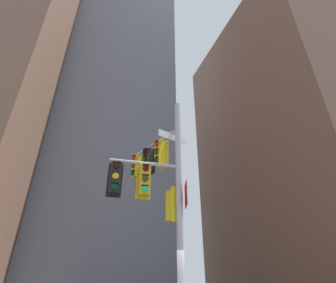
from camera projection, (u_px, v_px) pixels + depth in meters
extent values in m
cube|color=brown|center=(308.00, 145.00, 27.88)|extent=(17.84, 17.84, 29.50)
cube|color=slate|center=(102.00, 92.00, 33.74)|extent=(14.88, 14.88, 47.09)
cylinder|color=#B2B2B5|center=(179.00, 203.00, 8.24)|extent=(0.22, 0.22, 7.83)
cylinder|color=#B2B2B5|center=(154.00, 144.00, 10.62)|extent=(1.07, 2.94, 0.12)
cylinder|color=#B2B2B5|center=(145.00, 164.00, 8.60)|extent=(2.34, 0.38, 0.12)
cube|color=yellow|center=(164.00, 155.00, 10.12)|extent=(0.18, 0.47, 1.14)
cube|color=yellow|center=(160.00, 154.00, 10.02)|extent=(0.43, 0.43, 1.00)
cylinder|color=red|center=(156.00, 144.00, 10.08)|extent=(0.12, 0.21, 0.20)
cube|color=black|center=(156.00, 141.00, 10.13)|extent=(0.14, 0.23, 0.02)
cylinder|color=#3C2C06|center=(156.00, 152.00, 9.91)|extent=(0.12, 0.21, 0.20)
cube|color=black|center=(156.00, 149.00, 9.96)|extent=(0.14, 0.23, 0.02)
cylinder|color=#06311C|center=(156.00, 160.00, 9.74)|extent=(0.12, 0.21, 0.20)
cube|color=black|center=(156.00, 158.00, 9.80)|extent=(0.14, 0.23, 0.02)
cube|color=black|center=(152.00, 162.00, 10.70)|extent=(0.18, 0.47, 1.14)
cube|color=black|center=(148.00, 161.00, 10.60)|extent=(0.43, 0.43, 1.00)
cylinder|color=#360605|center=(144.00, 152.00, 10.65)|extent=(0.12, 0.21, 0.20)
cube|color=black|center=(144.00, 149.00, 10.71)|extent=(0.14, 0.23, 0.02)
cylinder|color=#3C2C06|center=(144.00, 159.00, 10.49)|extent=(0.12, 0.21, 0.20)
cube|color=black|center=(144.00, 157.00, 10.54)|extent=(0.14, 0.23, 0.02)
cylinder|color=#19C672|center=(144.00, 167.00, 10.32)|extent=(0.12, 0.21, 0.20)
cube|color=black|center=(144.00, 164.00, 10.37)|extent=(0.14, 0.23, 0.02)
cube|color=gold|center=(141.00, 168.00, 11.28)|extent=(0.18, 0.47, 1.14)
cube|color=gold|center=(137.00, 167.00, 11.17)|extent=(0.43, 0.43, 1.00)
cylinder|color=red|center=(134.00, 158.00, 11.23)|extent=(0.12, 0.21, 0.20)
cube|color=black|center=(134.00, 156.00, 11.28)|extent=(0.14, 0.23, 0.02)
cylinder|color=#3C2C06|center=(133.00, 166.00, 11.06)|extent=(0.12, 0.21, 0.20)
cube|color=black|center=(133.00, 163.00, 11.12)|extent=(0.14, 0.23, 0.02)
cylinder|color=#06311C|center=(133.00, 173.00, 10.89)|extent=(0.12, 0.21, 0.20)
cube|color=black|center=(133.00, 171.00, 10.95)|extent=(0.14, 0.23, 0.02)
cube|color=gold|center=(143.00, 182.00, 8.47)|extent=(0.48, 0.08, 1.14)
cube|color=gold|center=(144.00, 181.00, 8.31)|extent=(0.38, 0.38, 1.00)
cylinder|color=#360605|center=(146.00, 168.00, 8.31)|extent=(0.21, 0.08, 0.20)
cube|color=black|center=(146.00, 165.00, 8.36)|extent=(0.23, 0.10, 0.02)
cylinder|color=#3C2C06|center=(145.00, 178.00, 8.14)|extent=(0.21, 0.08, 0.20)
cube|color=black|center=(146.00, 175.00, 8.19)|extent=(0.23, 0.10, 0.02)
cylinder|color=#19C672|center=(145.00, 189.00, 7.97)|extent=(0.21, 0.08, 0.20)
cube|color=black|center=(145.00, 185.00, 8.02)|extent=(0.23, 0.10, 0.02)
cube|color=black|center=(115.00, 180.00, 8.27)|extent=(0.48, 0.08, 1.14)
cube|color=black|center=(115.00, 178.00, 8.11)|extent=(0.38, 0.38, 1.00)
cylinder|color=#360605|center=(117.00, 165.00, 8.11)|extent=(0.21, 0.08, 0.20)
cube|color=black|center=(117.00, 162.00, 8.16)|extent=(0.23, 0.10, 0.02)
cylinder|color=yellow|center=(116.00, 176.00, 7.94)|extent=(0.21, 0.08, 0.20)
cube|color=black|center=(116.00, 172.00, 7.99)|extent=(0.23, 0.10, 0.02)
cylinder|color=#06311C|center=(114.00, 187.00, 7.77)|extent=(0.21, 0.08, 0.20)
cube|color=black|center=(115.00, 183.00, 7.82)|extent=(0.23, 0.10, 0.02)
cube|color=yellow|center=(177.00, 204.00, 8.31)|extent=(0.46, 0.21, 1.14)
cube|color=yellow|center=(173.00, 206.00, 8.43)|extent=(0.44, 0.44, 1.00)
cylinder|color=red|center=(169.00, 197.00, 8.73)|extent=(0.21, 0.13, 0.20)
cube|color=black|center=(169.00, 193.00, 8.79)|extent=(0.23, 0.15, 0.02)
cylinder|color=#3C2C06|center=(169.00, 207.00, 8.56)|extent=(0.21, 0.13, 0.20)
cube|color=black|center=(169.00, 203.00, 8.62)|extent=(0.23, 0.15, 0.02)
cylinder|color=#06311C|center=(169.00, 217.00, 8.39)|extent=(0.21, 0.13, 0.20)
cube|color=black|center=(169.00, 214.00, 8.45)|extent=(0.23, 0.15, 0.02)
cube|color=white|center=(172.00, 137.00, 9.75)|extent=(1.22, 0.32, 0.28)
cube|color=#19479E|center=(172.00, 137.00, 9.75)|extent=(1.18, 0.30, 0.24)
cube|color=red|center=(186.00, 194.00, 8.39)|extent=(0.21, 0.61, 0.80)
cube|color=white|center=(186.00, 194.00, 8.39)|extent=(0.20, 0.57, 0.76)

